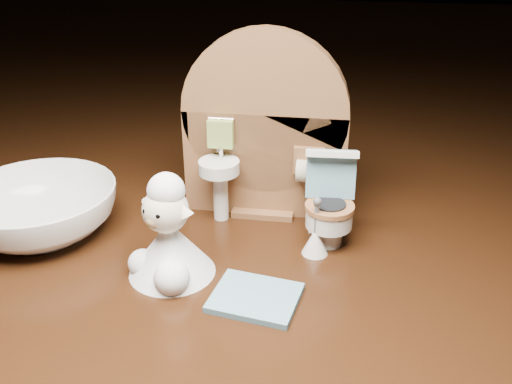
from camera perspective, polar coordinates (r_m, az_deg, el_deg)
backdrop_panel at (r=0.45m, az=0.77°, el=5.52°), size 0.13×0.05×0.15m
toy_toilet at (r=0.43m, az=7.32°, el=-1.58°), size 0.04×0.05×0.07m
bath_mat at (r=0.37m, az=-0.07°, el=-10.52°), size 0.06×0.05×0.00m
toilet_brush at (r=0.42m, az=5.96°, el=-4.70°), size 0.02×0.02×0.05m
plush_lamb at (r=0.39m, az=-8.75°, el=-4.80°), size 0.06×0.06×0.08m
ceramic_bowl at (r=0.47m, az=-20.85°, el=-1.75°), size 0.15×0.15×0.04m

